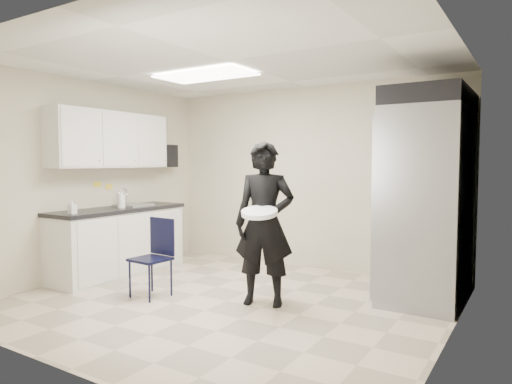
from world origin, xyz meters
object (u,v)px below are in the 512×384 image
Objects in this scene: folding_chair at (150,259)px; man_tuxedo at (264,224)px; lower_counter at (119,243)px; commercial_fridge at (428,205)px.

folding_chair is 0.49× the size of man_tuxedo.
commercial_fridge reaches higher than lower_counter.
man_tuxedo reaches higher than folding_chair.
folding_chair is at bearing -178.84° from man_tuxedo.
commercial_fridge is 1.84m from man_tuxedo.
lower_counter is 0.90× the size of commercial_fridge.
man_tuxedo is (-1.43, -1.15, -0.18)m from commercial_fridge.
lower_counter is 2.22× the size of folding_chair.
folding_chair is (1.12, -0.53, -0.00)m from lower_counter.
commercial_fridge is at bearing 15.88° from lower_counter.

